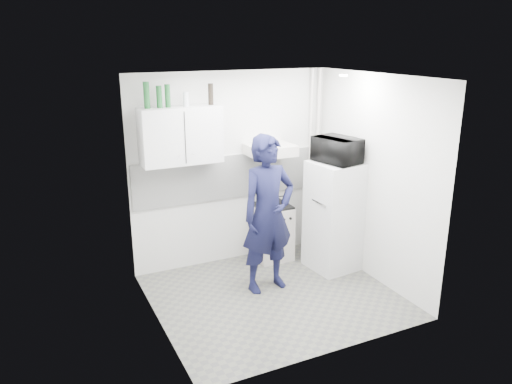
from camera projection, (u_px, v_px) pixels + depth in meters
name	position (u px, v px, depth m)	size (l,w,h in m)	color
floor	(274.00, 296.00, 6.04)	(2.80, 2.80, 0.00)	#56574B
ceiling	(276.00, 77.00, 5.28)	(2.80, 2.80, 0.00)	white
wall_back	(232.00, 169.00, 6.73)	(2.80, 2.80, 0.00)	silver
wall_left	(153.00, 211.00, 5.08)	(2.60, 2.60, 0.00)	silver
wall_right	(374.00, 179.00, 6.24)	(2.60, 2.60, 0.00)	silver
person	(268.00, 214.00, 5.98)	(0.71, 0.46, 1.94)	black
stove	(272.00, 233.00, 6.99)	(0.48, 0.48, 0.77)	beige
fridge	(334.00, 216.00, 6.62)	(0.61, 0.61, 1.46)	silver
stove_top	(272.00, 206.00, 6.87)	(0.46, 0.46, 0.03)	black
saucepan	(270.00, 200.00, 6.89)	(0.19, 0.19, 0.10)	silver
microwave	(337.00, 150.00, 6.35)	(0.40, 0.59, 0.32)	black
bottle_a	(147.00, 95.00, 5.80)	(0.07, 0.07, 0.31)	#144C1E
bottle_b	(159.00, 97.00, 5.87)	(0.07, 0.07, 0.26)	#144C1E
bottle_c	(168.00, 96.00, 5.91)	(0.07, 0.07, 0.27)	#144C1E
canister_a	(186.00, 99.00, 6.02)	(0.07, 0.07, 0.18)	#B2B7BC
bottle_e	(211.00, 94.00, 6.14)	(0.07, 0.07, 0.26)	black
upper_cabinet	(181.00, 135.00, 6.11)	(1.00, 0.35, 0.70)	silver
range_hood	(270.00, 150.00, 6.63)	(0.60, 0.50, 0.14)	beige
backsplash	(233.00, 176.00, 6.75)	(2.74, 0.03, 0.60)	white
pipe_a	(317.00, 160.00, 7.20)	(0.05, 0.05, 2.60)	beige
pipe_b	(310.00, 161.00, 7.15)	(0.04, 0.04, 2.60)	beige
ceiling_spot_fixture	(343.00, 75.00, 5.87)	(0.10, 0.10, 0.02)	white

